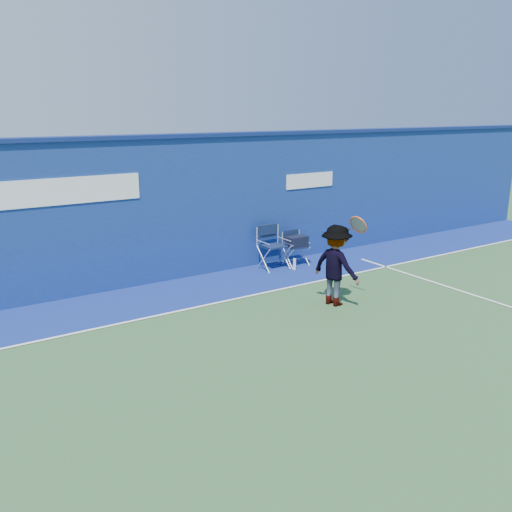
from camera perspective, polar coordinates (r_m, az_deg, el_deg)
ground at (r=7.93m, az=7.31°, el=-11.71°), size 80.00×80.00×0.00m
stadium_wall at (r=11.70m, az=-9.04°, el=5.06°), size 24.00×0.50×3.08m
out_of_bounds_strip at (r=11.12m, az=-6.38°, el=-3.62°), size 24.00×1.80×0.01m
court_lines at (r=8.34m, az=4.63°, el=-10.12°), size 24.00×12.00×0.01m
directors_chair_left at (r=12.50m, az=1.81°, el=0.15°), size 0.59×0.55×0.99m
directors_chair_right at (r=12.76m, az=4.23°, el=0.50°), size 0.49×0.44×0.82m
water_bottle at (r=12.44m, az=4.08°, el=-0.88°), size 0.07×0.07×0.27m
tennis_player at (r=10.18m, az=8.43°, el=-0.95°), size 0.90×1.08×1.69m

